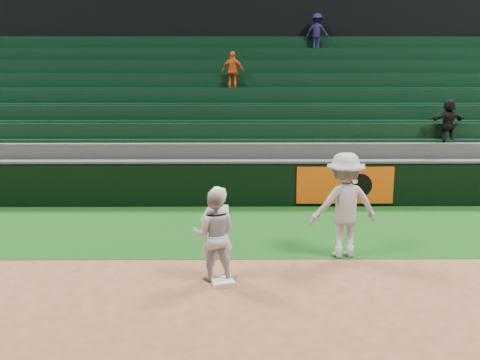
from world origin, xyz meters
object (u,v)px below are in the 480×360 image
(first_baseman, at_px, (217,233))
(baserunner, at_px, (214,235))
(first_base, at_px, (223,282))
(base_coach, at_px, (344,205))

(first_baseman, height_order, baserunner, first_baseman)
(first_baseman, relative_size, baserunner, 1.04)
(first_base, bearing_deg, base_coach, 31.10)
(baserunner, height_order, base_coach, base_coach)
(first_base, distance_m, baserunner, 0.82)
(base_coach, bearing_deg, baserunner, 15.02)
(first_baseman, bearing_deg, first_base, 85.86)
(base_coach, bearing_deg, first_base, 21.03)
(first_baseman, distance_m, base_coach, 2.71)
(first_base, xyz_separation_m, first_baseman, (-0.11, 0.26, 0.79))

